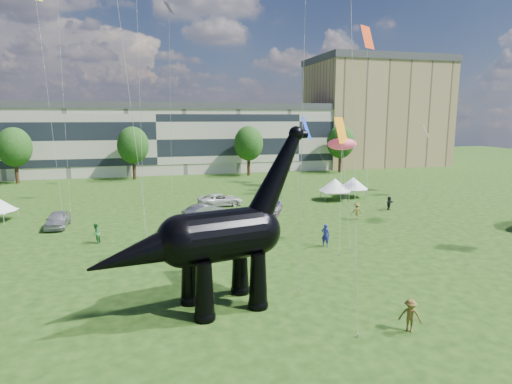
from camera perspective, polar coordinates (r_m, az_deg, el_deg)
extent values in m
plane|color=#16330C|center=(26.34, 9.79, -13.51)|extent=(220.00, 220.00, 0.00)
cube|color=beige|center=(84.06, -13.22, 6.65)|extent=(78.00, 11.00, 12.00)
cube|color=tan|center=(100.40, 15.59, 9.90)|extent=(28.00, 18.00, 22.00)
cylinder|color=#382314|center=(77.98, -29.27, 2.16)|extent=(0.56, 0.56, 3.20)
ellipsoid|color=#14380F|center=(77.59, -29.56, 5.62)|extent=(5.20, 5.20, 6.24)
cylinder|color=#382314|center=(75.46, -15.93, 2.83)|extent=(0.56, 0.56, 3.20)
ellipsoid|color=#14380F|center=(75.05, -16.10, 6.41)|extent=(5.20, 5.20, 6.24)
cylinder|color=#382314|center=(77.61, -0.99, 3.40)|extent=(0.56, 0.56, 3.20)
ellipsoid|color=#14380F|center=(77.22, -1.00, 6.88)|extent=(5.20, 5.20, 6.24)
cylinder|color=#382314|center=(83.69, 11.10, 3.69)|extent=(0.56, 0.56, 3.20)
ellipsoid|color=#14380F|center=(83.32, 11.21, 6.92)|extent=(5.20, 5.20, 6.24)
cone|color=black|center=(22.75, -6.90, -13.03)|extent=(1.29, 1.29, 3.13)
sphere|color=black|center=(23.32, -6.83, -16.15)|extent=(1.15, 1.15, 1.15)
cone|color=black|center=(24.76, -8.82, -11.13)|extent=(1.29, 1.29, 3.13)
sphere|color=black|center=(25.29, -8.73, -14.04)|extent=(1.15, 1.15, 1.15)
cone|color=black|center=(23.94, 0.28, -11.76)|extent=(1.29, 1.29, 3.13)
sphere|color=black|center=(24.48, 0.27, -14.76)|extent=(1.15, 1.15, 1.15)
cone|color=black|center=(25.86, -2.14, -10.09)|extent=(1.29, 1.29, 3.13)
sphere|color=black|center=(26.36, -2.12, -12.90)|extent=(1.15, 1.15, 1.15)
cylinder|color=black|center=(23.44, -4.67, -5.80)|extent=(4.90, 3.73, 2.82)
sphere|color=black|center=(22.71, -9.80, -6.43)|extent=(2.82, 2.82, 2.82)
sphere|color=black|center=(24.34, 0.11, -5.17)|extent=(2.71, 2.71, 2.71)
cone|color=black|center=(24.35, 2.77, 2.08)|extent=(4.18, 2.40, 5.53)
sphere|color=black|center=(24.81, 5.38, 7.75)|extent=(0.88, 0.88, 0.88)
cylinder|color=black|center=(24.98, 5.98, 7.64)|extent=(0.81, 0.61, 0.46)
cone|color=black|center=(22.29, -15.09, -7.89)|extent=(5.87, 3.37, 3.06)
imported|color=silver|center=(45.12, -24.93, -3.35)|extent=(1.96, 4.60, 1.55)
imported|color=slate|center=(44.44, -6.80, -2.65)|extent=(5.02, 3.78, 1.58)
imported|color=silver|center=(51.04, -4.77, -1.04)|extent=(5.52, 2.93, 1.48)
imported|color=#595960|center=(47.08, 2.10, -1.96)|extent=(3.88, 5.35, 1.44)
cube|color=white|center=(55.27, 10.44, 0.12)|extent=(3.72, 3.72, 0.13)
cone|color=white|center=(55.14, 10.46, 0.98)|extent=(4.71, 4.71, 1.58)
cylinder|color=#999999|center=(53.63, 9.26, -0.77)|extent=(0.06, 0.06, 1.16)
cylinder|color=#999999|center=(54.34, 12.29, -0.73)|extent=(0.06, 0.06, 1.16)
cylinder|color=#999999|center=(56.46, 8.62, -0.22)|extent=(0.06, 0.06, 1.16)
cylinder|color=#999999|center=(57.14, 11.51, -0.19)|extent=(0.06, 0.06, 1.16)
cube|color=white|center=(57.84, 12.79, 0.42)|extent=(3.60, 3.60, 0.12)
cone|color=white|center=(57.72, 12.82, 1.20)|extent=(4.56, 4.56, 1.51)
cylinder|color=#999999|center=(56.25, 11.74, -0.38)|extent=(0.06, 0.06, 1.10)
cylinder|color=#999999|center=(56.98, 14.49, -0.36)|extent=(0.06, 0.06, 1.10)
cylinder|color=#999999|center=(58.94, 11.10, 0.11)|extent=(0.06, 0.06, 1.10)
cylinder|color=#999999|center=(59.64, 13.73, 0.12)|extent=(0.06, 0.06, 1.10)
cylinder|color=#999999|center=(48.97, -30.59, -3.14)|extent=(0.06, 0.06, 1.03)
cylinder|color=#999999|center=(51.20, -29.13, -2.50)|extent=(0.06, 0.06, 1.03)
imported|color=#315B7B|center=(65.43, 12.89, 1.21)|extent=(0.53, 0.66, 1.57)
imported|color=brown|center=(23.05, 19.87, -15.24)|extent=(1.25, 1.12, 1.68)
imported|color=black|center=(50.91, 17.33, -1.43)|extent=(1.48, 1.18, 1.58)
imported|color=#A42942|center=(36.41, -7.67, -5.32)|extent=(0.89, 0.60, 1.78)
imported|color=olive|center=(45.21, 13.25, -2.52)|extent=(1.18, 0.74, 1.76)
imported|color=#307939|center=(38.27, -20.56, -5.18)|extent=(0.94, 1.03, 1.72)
imported|color=#292999|center=(35.53, 9.24, -5.68)|extent=(0.81, 0.79, 1.87)
plane|color=red|center=(65.26, 14.65, 19.34)|extent=(3.34, 2.50, 3.17)
plane|color=silver|center=(63.42, 21.76, 7.40)|extent=(2.12, 2.69, 2.17)
plane|color=#1334D2|center=(63.36, 6.75, 8.44)|extent=(2.74, 3.49, 3.21)
ellipsoid|color=#F44367|center=(38.32, 11.39, 6.28)|extent=(2.68, 2.86, 1.06)
plane|color=black|center=(62.63, -11.55, 22.95)|extent=(1.85, 2.18, 1.65)
plane|color=orange|center=(37.55, 11.29, 8.07)|extent=(2.16, 1.89, 2.21)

